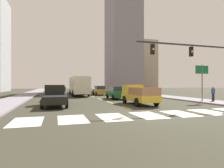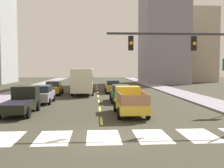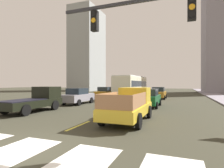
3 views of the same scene
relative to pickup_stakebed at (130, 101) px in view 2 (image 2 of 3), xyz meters
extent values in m
plane|color=#343326|center=(-2.15, -6.40, -0.94)|extent=(160.00, 160.00, 0.00)
cube|color=gray|center=(8.58, 11.60, -0.86)|extent=(3.39, 110.00, 0.15)
cube|color=gray|center=(-12.88, 11.60, -0.86)|extent=(3.39, 110.00, 0.15)
cube|color=silver|center=(-7.03, -6.40, -0.93)|extent=(1.64, 2.85, 0.01)
cube|color=silver|center=(-4.59, -6.40, -0.93)|extent=(1.64, 2.85, 0.01)
cube|color=silver|center=(-2.15, -6.40, -0.93)|extent=(1.64, 2.85, 0.01)
cube|color=silver|center=(0.29, -6.40, -0.93)|extent=(1.64, 2.85, 0.01)
cube|color=silver|center=(2.72, -6.40, -0.93)|extent=(1.64, 2.85, 0.01)
cube|color=#DED446|center=(-2.15, -2.40, -0.93)|extent=(0.16, 2.40, 0.01)
cube|color=#DED446|center=(-2.15, 2.60, -0.93)|extent=(0.16, 2.40, 0.01)
cube|color=#DED446|center=(-2.15, 7.60, -0.93)|extent=(0.16, 2.40, 0.01)
cube|color=#DED446|center=(-2.15, 12.60, -0.93)|extent=(0.16, 2.40, 0.01)
cube|color=#DED446|center=(-2.15, 17.60, -0.93)|extent=(0.16, 2.40, 0.01)
cube|color=#DED446|center=(-2.15, 22.60, -0.93)|extent=(0.16, 2.40, 0.01)
cube|color=#DED446|center=(-2.15, 27.60, -0.93)|extent=(0.16, 2.40, 0.01)
cube|color=#DED446|center=(-2.15, 32.60, -0.93)|extent=(0.16, 2.40, 0.01)
cube|color=gold|center=(0.00, -0.44, -0.26)|extent=(1.96, 5.20, 0.56)
cube|color=gold|center=(0.00, 1.26, 0.52)|extent=(1.84, 1.60, 1.00)
cube|color=#19232D|center=(0.00, 1.70, 0.70)|extent=(1.72, 0.08, 0.56)
cube|color=gold|center=(0.00, -1.39, 0.05)|extent=(1.84, 3.30, 0.06)
cylinder|color=black|center=(-0.98, 1.12, -0.54)|extent=(0.22, 0.80, 0.80)
cylinder|color=black|center=(0.98, 1.12, -0.54)|extent=(0.22, 0.80, 0.80)
cylinder|color=black|center=(-0.98, -2.00, -0.54)|extent=(0.22, 0.80, 0.80)
cylinder|color=black|center=(0.98, -2.00, -0.54)|extent=(0.22, 0.80, 0.80)
cube|color=#966946|center=(-0.90, -1.39, 0.43)|extent=(0.06, 3.17, 0.70)
cube|color=#966946|center=(0.90, -1.39, 0.43)|extent=(0.06, 3.17, 0.70)
cube|color=#966946|center=(0.00, -2.97, 0.43)|extent=(1.80, 0.06, 0.70)
cube|color=black|center=(-8.05, 0.36, -0.26)|extent=(1.96, 5.20, 0.56)
cube|color=black|center=(-8.05, 2.06, 0.52)|extent=(1.84, 1.60, 1.00)
cube|color=#19232D|center=(-8.05, 2.50, 0.70)|extent=(1.72, 0.08, 0.56)
cube|color=black|center=(-8.05, -0.59, 0.05)|extent=(1.84, 3.30, 0.06)
cylinder|color=black|center=(-9.03, 1.92, -0.54)|extent=(0.22, 0.80, 0.80)
cylinder|color=black|center=(-7.07, 1.92, -0.54)|extent=(0.22, 0.80, 0.80)
cylinder|color=black|center=(-7.07, -1.20, -0.54)|extent=(0.22, 0.80, 0.80)
cube|color=beige|center=(-4.06, 15.98, 0.91)|extent=(2.50, 10.80, 2.70)
cube|color=#19232D|center=(-4.06, 15.98, 1.26)|extent=(2.52, 9.94, 0.80)
cube|color=silver|center=(-4.06, 15.98, 2.32)|extent=(2.40, 10.37, 0.12)
cylinder|color=black|center=(-5.31, 19.33, -0.44)|extent=(0.22, 1.00, 1.00)
cylinder|color=black|center=(-2.81, 19.33, -0.44)|extent=(0.22, 1.00, 1.00)
cylinder|color=black|center=(-5.31, 13.01, -0.44)|extent=(0.22, 1.00, 1.00)
cylinder|color=black|center=(-2.81, 13.01, -0.44)|extent=(0.22, 1.00, 1.00)
cube|color=#115027|center=(0.00, 6.88, -0.24)|extent=(1.80, 4.40, 0.76)
cube|color=#1E2833|center=(0.00, 6.73, 0.46)|extent=(1.58, 2.11, 0.64)
cylinder|color=black|center=(-0.90, 8.25, -0.62)|extent=(0.22, 0.64, 0.64)
cylinder|color=black|center=(0.90, 8.25, -0.62)|extent=(0.22, 0.64, 0.64)
cylinder|color=black|center=(-0.90, 5.52, -0.62)|extent=(0.22, 0.64, 0.64)
cylinder|color=black|center=(0.90, 5.52, -0.62)|extent=(0.22, 0.64, 0.64)
cube|color=gray|center=(-7.62, 6.56, -0.24)|extent=(1.80, 4.40, 0.76)
cube|color=#1E2833|center=(-7.62, 6.41, 0.46)|extent=(1.58, 2.11, 0.64)
cylinder|color=black|center=(-8.52, 7.92, -0.62)|extent=(0.22, 0.64, 0.64)
cylinder|color=black|center=(-6.72, 7.92, -0.62)|extent=(0.22, 0.64, 0.64)
cylinder|color=black|center=(-8.52, 5.19, -0.62)|extent=(0.22, 0.64, 0.64)
cylinder|color=black|center=(-6.72, 5.19, -0.62)|extent=(0.22, 0.64, 0.64)
cube|color=#A97525|center=(-0.15, 16.45, -0.24)|extent=(1.80, 4.40, 0.76)
cube|color=#1E2833|center=(-0.15, 16.30, 0.46)|extent=(1.58, 2.11, 0.64)
cylinder|color=black|center=(-1.05, 17.81, -0.62)|extent=(0.22, 0.64, 0.64)
cylinder|color=black|center=(0.75, 17.81, -0.62)|extent=(0.22, 0.64, 0.64)
cylinder|color=black|center=(-1.05, 15.08, -0.62)|extent=(0.22, 0.64, 0.64)
cylinder|color=black|center=(0.75, 15.08, -0.62)|extent=(0.22, 0.64, 0.64)
cube|color=#A87016|center=(-7.71, 14.52, -0.24)|extent=(1.80, 4.40, 0.76)
cube|color=#1E2833|center=(-7.71, 14.37, 0.46)|extent=(1.58, 2.11, 0.64)
cylinder|color=black|center=(-8.61, 15.88, -0.62)|extent=(0.22, 0.64, 0.64)
cylinder|color=black|center=(-6.81, 15.88, -0.62)|extent=(0.22, 0.64, 0.64)
cylinder|color=black|center=(-8.61, 13.15, -0.62)|extent=(0.22, 0.64, 0.64)
cylinder|color=black|center=(-6.81, 13.15, -0.62)|extent=(0.22, 0.64, 0.64)
cube|color=#2D2D33|center=(2.81, -3.92, 4.46)|extent=(9.35, 0.12, 0.12)
cube|color=black|center=(3.27, -3.92, 3.91)|extent=(0.28, 0.24, 0.84)
cylinder|color=black|center=(3.27, -4.05, 4.17)|extent=(0.20, 0.04, 0.20)
cylinder|color=orange|center=(3.27, -4.05, 3.91)|extent=(0.20, 0.04, 0.20)
cylinder|color=black|center=(3.27, -4.05, 3.65)|extent=(0.20, 0.04, 0.20)
cube|color=black|center=(-0.47, -3.92, 3.91)|extent=(0.28, 0.24, 0.84)
cylinder|color=black|center=(-0.47, -4.05, 4.17)|extent=(0.20, 0.04, 0.20)
cylinder|color=orange|center=(-0.47, -4.05, 3.91)|extent=(0.20, 0.04, 0.20)
cylinder|color=black|center=(-0.47, -4.05, 3.65)|extent=(0.20, 0.04, 0.20)
cube|color=gray|center=(12.27, 37.92, 14.18)|extent=(8.99, 11.30, 30.24)
cube|color=tan|center=(21.30, 44.84, 7.77)|extent=(9.75, 9.37, 17.42)
camera|label=1|loc=(-7.96, -17.49, 1.10)|focal=30.13mm
camera|label=2|loc=(-2.58, -19.36, 2.51)|focal=42.65mm
camera|label=3|loc=(2.95, -10.87, 1.31)|focal=29.47mm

